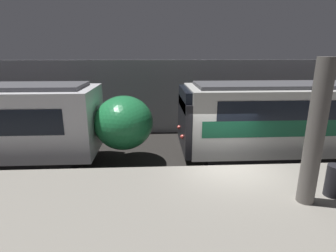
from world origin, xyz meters
name	(u,v)px	position (x,y,z in m)	size (l,w,h in m)	color
ground_plane	(227,191)	(0.00, 0.00, 0.00)	(120.00, 120.00, 0.00)	#282623
platform	(253,221)	(0.00, -2.33, 0.49)	(40.00, 4.67, 0.99)	gray
station_rear_barrier	(197,97)	(0.00, 7.04, 2.11)	(50.00, 0.15, 4.22)	#939399
support_pillar_near	(315,134)	(1.32, -2.27, 2.77)	(0.42, 0.42, 3.57)	slate
trash_bin	(334,181)	(2.20, -2.05, 1.41)	(0.44, 0.44, 0.85)	#232328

